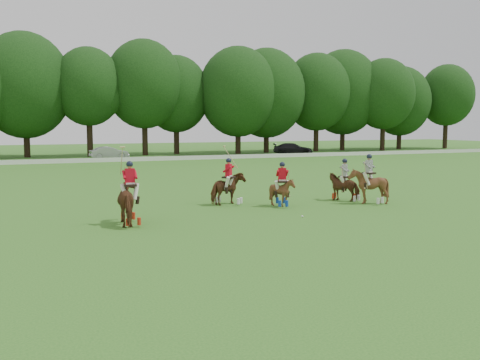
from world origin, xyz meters
name	(u,v)px	position (x,y,z in m)	size (l,w,h in m)	color
ground	(259,230)	(0.00, 0.00, 0.00)	(180.00, 180.00, 0.00)	#2B661D
tree_line	(91,87)	(0.26, 48.05, 8.23)	(117.98, 14.32, 14.75)	black
boundary_rail	(103,160)	(0.00, 38.00, 0.22)	(120.00, 0.10, 0.44)	white
car_mid	(109,153)	(1.31, 42.50, 0.69)	(1.46, 4.19, 1.38)	#97979C
car_right	(293,149)	(24.30, 42.50, 0.73)	(2.04, 5.02, 1.46)	black
polo_red_a	(130,201)	(-4.13, 2.91, 0.91)	(1.31, 2.13, 3.00)	#552A16
polo_red_b	(229,188)	(1.22, 6.16, 0.80)	(1.99, 2.00, 2.79)	#552A16
polo_red_c	(282,191)	(3.34, 4.69, 0.74)	(1.46, 1.55, 2.10)	#552A16
polo_stripe_a	(344,186)	(7.19, 5.28, 0.75)	(1.68, 1.72, 2.13)	#552A16
polo_stripe_b	(369,186)	(7.62, 3.84, 0.88)	(1.94, 2.02, 2.42)	#552A16
polo_ball	(302,216)	(2.77, 1.73, 0.04)	(0.09, 0.09, 0.09)	white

